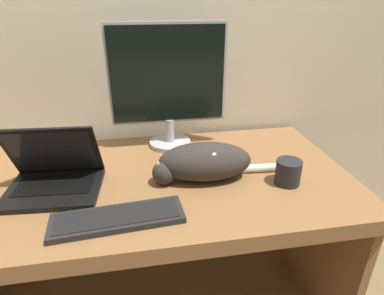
# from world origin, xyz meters

# --- Properties ---
(wall_back) EXTENTS (6.40, 0.06, 2.60)m
(wall_back) POSITION_xyz_m (0.00, 0.85, 1.30)
(wall_back) COLOR beige
(wall_back) RESTS_ON ground_plane
(desk) EXTENTS (1.64, 0.79, 0.72)m
(desk) POSITION_xyz_m (0.00, 0.40, 0.58)
(desk) COLOR olive
(desk) RESTS_ON ground_plane
(monitor) EXTENTS (0.51, 0.19, 0.55)m
(monitor) POSITION_xyz_m (0.15, 0.68, 1.01)
(monitor) COLOR #B2B2B7
(monitor) RESTS_ON desk
(laptop) EXTENTS (0.34, 0.28, 0.24)m
(laptop) POSITION_xyz_m (-0.30, 0.37, 0.76)
(laptop) COLOR black
(laptop) RESTS_ON desk
(external_keyboard) EXTENTS (0.42, 0.16, 0.02)m
(external_keyboard) POSITION_xyz_m (-0.07, 0.14, 0.73)
(external_keyboard) COLOR black
(external_keyboard) RESTS_ON desk
(cat) EXTENTS (0.54, 0.19, 0.15)m
(cat) POSITION_xyz_m (0.24, 0.35, 0.79)
(cat) COLOR #332D28
(cat) RESTS_ON desk
(coffee_mug) EXTENTS (0.09, 0.09, 0.09)m
(coffee_mug) POSITION_xyz_m (0.54, 0.26, 0.76)
(coffee_mug) COLOR #232328
(coffee_mug) RESTS_ON desk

